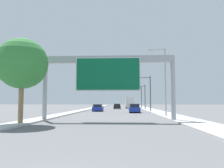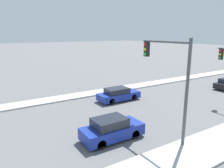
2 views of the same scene
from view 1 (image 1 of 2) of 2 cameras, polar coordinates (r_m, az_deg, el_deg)
name	(u,v)px [view 1 (image 1 of 2)]	position (r m, az deg, el deg)	size (l,w,h in m)	color
sidewalk_right	(144,108)	(64.14, 8.46, -6.24)	(3.00, 120.00, 0.15)	#B7B7B7
median_strip_left	(93,108)	(64.42, -5.02, -6.26)	(2.00, 120.00, 0.15)	#B7B7B7
sign_gantry	(108,71)	(21.95, -1.04, 3.52)	(13.34, 0.73, 6.52)	#9EA0A5
car_near_center	(98,108)	(44.04, -3.70, -6.25)	(1.84, 4.55, 1.39)	navy
car_far_right	(117,106)	(58.69, 1.36, -5.87)	(1.82, 4.33, 1.37)	black
car_mid_right	(134,108)	(38.56, 5.86, -6.37)	(1.83, 4.28, 1.55)	navy
truck_box_primary	(129,102)	(65.26, 4.59, -4.81)	(2.36, 7.65, 3.36)	white
traffic_light_near_intersection	(144,88)	(42.09, 8.31, -1.00)	(4.18, 0.32, 6.81)	#4C4C4F
traffic_light_mid_block	(139,93)	(51.99, 6.97, -2.30)	(4.61, 0.32, 5.90)	#4C4C4F
traffic_light_far_intersection	(136,93)	(61.97, 6.26, -2.36)	(4.90, 0.32, 6.41)	#4C4C4F
palm_tree_foreground	(22,64)	(20.11, -22.41, 4.89)	(4.31, 4.31, 7.29)	#8C704C
street_lamp_right	(163,77)	(28.29, 13.26, 1.92)	(2.20, 0.28, 8.70)	#9EA0A5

